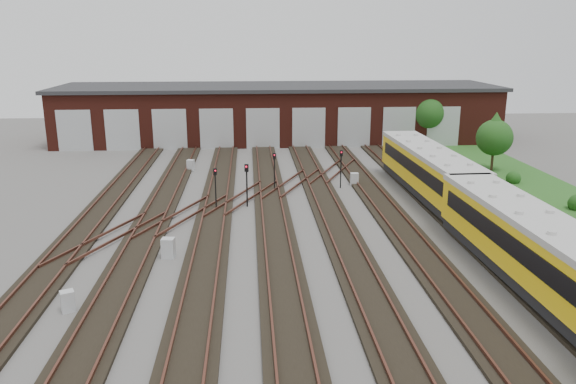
{
  "coord_description": "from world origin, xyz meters",
  "views": [
    {
      "loc": [
        -3.54,
        -26.53,
        11.88
      ],
      "look_at": [
        -1.04,
        8.87,
        2.0
      ],
      "focal_mm": 35.0,
      "sensor_mm": 36.0,
      "label": 1
    }
  ],
  "objects": [
    {
      "name": "maintenance_shed",
      "position": [
        -0.01,
        39.97,
        3.2
      ],
      "size": [
        51.0,
        12.5,
        6.35
      ],
      "color": "#4D1B13",
      "rests_on": "ground"
    },
    {
      "name": "signal_mast_0",
      "position": [
        -3.75,
        12.35,
        2.03
      ],
      "size": [
        0.3,
        0.28,
        3.13
      ],
      "rotation": [
        0.0,
        0.0,
        -0.2
      ],
      "color": "black",
      "rests_on": "ground"
    },
    {
      "name": "tree_0",
      "position": [
        16.43,
        35.0,
        4.07
      ],
      "size": [
        3.82,
        3.82,
        6.33
      ],
      "color": "#382719",
      "rests_on": "ground"
    },
    {
      "name": "relay_cabinet_2",
      "position": [
        -8.11,
        2.89,
        0.57
      ],
      "size": [
        0.75,
        0.65,
        1.14
      ],
      "primitive_type": "cube",
      "rotation": [
        0.0,
        0.0,
        -0.12
      ],
      "color": "#B9BCBF",
      "rests_on": "ground"
    },
    {
      "name": "signal_mast_3",
      "position": [
        3.8,
        16.96,
        1.98
      ],
      "size": [
        0.25,
        0.23,
        3.1
      ],
      "rotation": [
        0.0,
        0.0,
        -0.08
      ],
      "color": "black",
      "rests_on": "ground"
    },
    {
      "name": "tree_1",
      "position": [
        18.56,
        22.02,
        3.45
      ],
      "size": [
        3.24,
        3.24,
        5.37
      ],
      "color": "#382719",
      "rests_on": "ground"
    },
    {
      "name": "ground",
      "position": [
        0.0,
        0.0,
        0.0
      ],
      "size": [
        120.0,
        120.0,
        0.0
      ],
      "primitive_type": "plane",
      "color": "#4D4B48",
      "rests_on": "ground"
    },
    {
      "name": "metro_train",
      "position": [
        10.0,
        -1.92,
        2.07
      ],
      "size": [
        3.25,
        48.45,
        3.39
      ],
      "rotation": [
        0.0,
        0.0,
        0.02
      ],
      "color": "black",
      "rests_on": "ground"
    },
    {
      "name": "relay_cabinet_3",
      "position": [
        5.07,
        17.75,
        0.51
      ],
      "size": [
        0.62,
        0.52,
        1.03
      ],
      "primitive_type": "cube",
      "rotation": [
        0.0,
        0.0,
        0.01
      ],
      "color": "#B9BCBF",
      "rests_on": "ground"
    },
    {
      "name": "relay_cabinet_4",
      "position": [
        11.8,
        17.9,
        0.44
      ],
      "size": [
        0.59,
        0.52,
        0.88
      ],
      "primitive_type": "cube",
      "rotation": [
        0.0,
        0.0,
        0.16
      ],
      "color": "#B9BCBF",
      "rests_on": "ground"
    },
    {
      "name": "signal_mast_2",
      "position": [
        -5.94,
        11.7,
        1.92
      ],
      "size": [
        0.26,
        0.25,
        3.01
      ],
      "rotation": [
        0.0,
        0.0,
        0.31
      ],
      "color": "black",
      "rests_on": "ground"
    },
    {
      "name": "grass_verge",
      "position": [
        19.0,
        10.0,
        0.03
      ],
      "size": [
        8.0,
        55.0,
        0.05
      ],
      "primitive_type": "cube",
      "color": "#20511B",
      "rests_on": "ground"
    },
    {
      "name": "signal_mast_1",
      "position": [
        -1.6,
        16.22,
        1.97
      ],
      "size": [
        0.24,
        0.22,
        3.11
      ],
      "rotation": [
        0.0,
        0.0,
        0.06
      ],
      "color": "black",
      "rests_on": "ground"
    },
    {
      "name": "track_network",
      "position": [
        -0.17,
        0.59,
        0.11
      ],
      "size": [
        30.4,
        70.0,
        0.33
      ],
      "color": "black",
      "rests_on": "ground"
    },
    {
      "name": "bush_2",
      "position": [
        18.46,
        17.47,
        0.6
      ],
      "size": [
        1.21,
        1.21,
        1.21
      ],
      "primitive_type": "sphere",
      "color": "#1A4012",
      "rests_on": "ground"
    },
    {
      "name": "relay_cabinet_1",
      "position": [
        -8.88,
        23.87,
        0.51
      ],
      "size": [
        0.75,
        0.69,
        1.03
      ],
      "primitive_type": "cube",
      "rotation": [
        0.0,
        0.0,
        -0.34
      ],
      "color": "#B9BCBF",
      "rests_on": "ground"
    },
    {
      "name": "relay_cabinet_0",
      "position": [
        -11.74,
        -3.14,
        0.49
      ],
      "size": [
        0.74,
        0.69,
        0.98
      ],
      "primitive_type": "cube",
      "rotation": [
        0.0,
        0.0,
        0.43
      ],
      "color": "#B9BCBF",
      "rests_on": "ground"
    }
  ]
}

